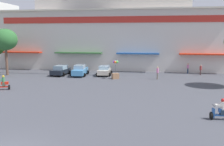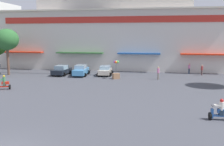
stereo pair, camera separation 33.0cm
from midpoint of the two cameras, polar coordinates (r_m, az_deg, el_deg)
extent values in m
plane|color=#45474E|center=(25.50, -7.85, -4.82)|extent=(128.00, 128.00, 0.00)
cube|color=silver|center=(47.88, 0.37, 7.36)|extent=(39.49, 13.18, 9.84)
cube|color=red|center=(41.39, -1.08, 11.90)|extent=(36.33, 0.12, 1.00)
cube|color=beige|center=(41.48, -1.09, 14.16)|extent=(39.49, 0.70, 0.24)
cube|color=red|center=(45.98, -19.75, 4.41)|extent=(6.76, 1.10, 0.20)
cube|color=#316431|center=(42.09, -7.80, 4.50)|extent=(7.82, 1.10, 0.20)
cube|color=#1F5094|center=(40.34, 5.55, 4.37)|extent=(6.70, 1.10, 0.20)
cube|color=red|center=(40.99, 20.06, 3.97)|extent=(7.73, 1.10, 0.20)
cylinder|color=brown|center=(40.52, -22.79, 2.40)|extent=(0.37, 0.37, 4.04)
ellipsoid|color=#2E6730|center=(40.35, -23.06, 6.94)|extent=(3.43, 3.43, 3.12)
cube|color=black|center=(38.17, -11.69, 0.40)|extent=(1.91, 3.96, 0.65)
cube|color=#8EADBC|center=(38.10, -11.72, 1.27)|extent=(1.58, 2.01, 0.53)
cylinder|color=black|center=(39.65, -12.14, 0.25)|extent=(0.61, 0.19, 0.60)
cylinder|color=black|center=(38.98, -9.81, 0.18)|extent=(0.61, 0.19, 0.60)
cylinder|color=black|center=(37.49, -13.63, -0.26)|extent=(0.61, 0.19, 0.60)
cylinder|color=black|center=(36.78, -11.19, -0.35)|extent=(0.61, 0.19, 0.60)
cube|color=#448AC2|center=(37.31, -7.44, 0.40)|extent=(2.01, 4.62, 0.75)
cube|color=#98B1C1|center=(37.23, -7.46, 1.40)|extent=(1.59, 2.36, 0.55)
cylinder|color=black|center=(38.88, -8.19, 0.19)|extent=(0.61, 0.22, 0.60)
cylinder|color=black|center=(38.57, -5.84, 0.17)|extent=(0.61, 0.22, 0.60)
cylinder|color=black|center=(36.19, -9.13, -0.44)|extent=(0.61, 0.22, 0.60)
cylinder|color=black|center=(35.85, -6.61, -0.47)|extent=(0.61, 0.22, 0.60)
cube|color=beige|center=(37.26, -2.00, 0.37)|extent=(1.84, 3.90, 0.64)
cube|color=#92B5CD|center=(37.19, -2.01, 1.23)|extent=(1.50, 1.99, 0.48)
cylinder|color=black|center=(38.57, -2.95, 0.20)|extent=(0.61, 0.20, 0.60)
cylinder|color=black|center=(38.37, -0.58, 0.17)|extent=(0.61, 0.20, 0.60)
cylinder|color=black|center=(36.27, -3.50, -0.33)|extent=(0.61, 0.20, 0.60)
cylinder|color=black|center=(36.05, -0.98, -0.37)|extent=(0.61, 0.20, 0.60)
cylinder|color=black|center=(29.80, -22.38, -2.95)|extent=(0.33, 0.54, 0.52)
cube|color=red|center=(29.91, -23.65, -2.87)|extent=(1.19, 0.70, 0.10)
cube|color=red|center=(29.79, -23.24, -2.10)|extent=(0.80, 0.56, 0.28)
cube|color=#48513F|center=(29.83, -23.43, -2.33)|extent=(0.38, 0.40, 0.36)
cylinder|color=#417B51|center=(29.75, -23.48, -1.45)|extent=(0.42, 0.42, 0.57)
sphere|color=gold|center=(29.69, -23.53, -0.70)|extent=(0.25, 0.25, 0.25)
cube|color=#417B51|center=(29.81, -24.04, -1.41)|extent=(0.54, 0.48, 0.10)
cylinder|color=black|center=(19.21, 20.93, -8.93)|extent=(0.17, 0.53, 0.52)
cube|color=#255398|center=(19.35, 22.66, -8.72)|extent=(1.06, 0.33, 0.10)
cube|color=#255398|center=(19.32, 23.33, -7.73)|extent=(0.68, 0.33, 0.28)
cube|color=#255398|center=(19.18, 21.31, -8.33)|extent=(0.16, 0.33, 0.65)
cylinder|color=black|center=(19.04, 21.32, -6.79)|extent=(0.06, 0.52, 0.04)
cube|color=#223345|center=(19.33, 23.04, -8.08)|extent=(0.29, 0.33, 0.36)
cylinder|color=silver|center=(19.21, 23.12, -6.76)|extent=(0.33, 0.33, 0.56)
sphere|color=red|center=(19.11, 23.19, -5.62)|extent=(0.25, 0.25, 0.25)
cube|color=silver|center=(19.12, 22.37, -6.69)|extent=(0.46, 0.36, 0.10)
cylinder|color=brown|center=(39.68, 19.03, 0.11)|extent=(0.26, 0.26, 0.78)
cylinder|color=#9D3736|center=(39.60, 19.07, 1.07)|extent=(0.42, 0.42, 0.55)
sphere|color=tan|center=(39.55, 19.10, 1.62)|extent=(0.21, 0.21, 0.21)
cylinder|color=#1F304B|center=(40.58, 16.43, 0.44)|extent=(0.26, 0.26, 0.82)
cylinder|color=pink|center=(40.49, 16.47, 1.38)|extent=(0.42, 0.42, 0.53)
sphere|color=tan|center=(40.45, 16.49, 1.93)|extent=(0.24, 0.24, 0.24)
cylinder|color=#73665D|center=(34.34, 9.89, -0.69)|extent=(0.25, 0.25, 0.89)
cylinder|color=pink|center=(34.23, 9.92, 0.54)|extent=(0.40, 0.40, 0.60)
sphere|color=tan|center=(34.18, 9.94, 1.22)|extent=(0.21, 0.21, 0.21)
cube|color=#916A4B|center=(34.28, 0.48, -0.69)|extent=(1.08, 0.98, 0.75)
cylinder|color=#4C4C4C|center=(34.14, 0.48, 0.92)|extent=(0.04, 0.04, 1.20)
sphere|color=green|center=(33.98, 0.83, 2.52)|extent=(0.39, 0.39, 0.39)
sphere|color=#3CAADF|center=(34.24, 0.55, 2.62)|extent=(0.30, 0.30, 0.30)
sphere|color=purple|center=(34.05, 0.25, 2.50)|extent=(0.37, 0.37, 0.37)
sphere|color=orange|center=(33.86, 0.45, 2.47)|extent=(0.37, 0.37, 0.37)
camera|label=1|loc=(0.16, -90.35, -0.05)|focal=40.72mm
camera|label=2|loc=(0.16, 89.65, 0.05)|focal=40.72mm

